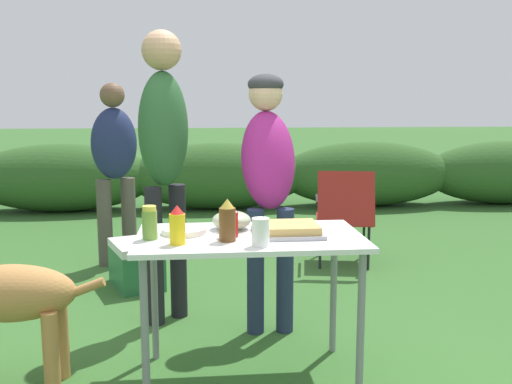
% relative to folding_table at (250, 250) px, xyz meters
% --- Properties ---
extents(ground_plane, '(60.00, 60.00, 0.00)m').
position_rel_folding_table_xyz_m(ground_plane, '(0.00, 0.00, -0.66)').
color(ground_plane, '#336028').
extents(shrub_hedge, '(14.40, 0.90, 0.87)m').
position_rel_folding_table_xyz_m(shrub_hedge, '(0.00, 4.74, -0.23)').
color(shrub_hedge, '#2D5623').
rests_on(shrub_hedge, ground).
extents(folding_table, '(1.10, 0.64, 0.74)m').
position_rel_folding_table_xyz_m(folding_table, '(0.00, 0.00, 0.00)').
color(folding_table, white).
rests_on(folding_table, ground).
extents(food_tray, '(0.33, 0.28, 0.06)m').
position_rel_folding_table_xyz_m(food_tray, '(0.19, -0.01, 0.10)').
color(food_tray, '#9E9EA3').
rests_on(food_tray, folding_table).
extents(plate_stack, '(0.22, 0.22, 0.03)m').
position_rel_folding_table_xyz_m(plate_stack, '(-0.32, 0.07, 0.09)').
color(plate_stack, white).
rests_on(plate_stack, folding_table).
extents(mixing_bowl, '(0.20, 0.20, 0.09)m').
position_rel_folding_table_xyz_m(mixing_bowl, '(-0.08, 0.14, 0.12)').
color(mixing_bowl, '#ADBC99').
rests_on(mixing_bowl, folding_table).
extents(paper_cup_stack, '(0.08, 0.08, 0.13)m').
position_rel_folding_table_xyz_m(paper_cup_stack, '(0.03, -0.22, 0.14)').
color(paper_cup_stack, white).
rests_on(paper_cup_stack, folding_table).
extents(relish_jar, '(0.07, 0.07, 0.16)m').
position_rel_folding_table_xyz_m(relish_jar, '(-0.48, -0.04, 0.16)').
color(relish_jar, olive).
rests_on(relish_jar, folding_table).
extents(beer_bottle, '(0.08, 0.08, 0.20)m').
position_rel_folding_table_xyz_m(beer_bottle, '(-0.11, -0.11, 0.17)').
color(beer_bottle, brown).
rests_on(beer_bottle, folding_table).
extents(mustard_bottle, '(0.07, 0.07, 0.18)m').
position_rel_folding_table_xyz_m(mustard_bottle, '(-0.34, -0.15, 0.16)').
color(mustard_bottle, yellow).
rests_on(mustard_bottle, folding_table).
extents(ketchup_bottle, '(0.07, 0.07, 0.16)m').
position_rel_folding_table_xyz_m(ketchup_bottle, '(-0.09, -0.02, 0.15)').
color(ketchup_bottle, red).
rests_on(ketchup_bottle, folding_table).
extents(standing_person_in_olive_jacket, '(0.33, 0.45, 1.55)m').
position_rel_folding_table_xyz_m(standing_person_in_olive_jacket, '(0.17, 0.69, 0.32)').
color(standing_person_in_olive_jacket, '#232D4C').
rests_on(standing_person_in_olive_jacket, ground).
extents(standing_person_in_navy_coat, '(0.47, 0.43, 1.55)m').
position_rel_folding_table_xyz_m(standing_person_in_navy_coat, '(-0.96, 2.19, 0.26)').
color(standing_person_in_navy_coat, '#4C473D').
rests_on(standing_person_in_navy_coat, ground).
extents(standing_person_in_red_jacket, '(0.41, 0.40, 1.81)m').
position_rel_folding_table_xyz_m(standing_person_in_red_jacket, '(-0.46, 0.83, 0.46)').
color(standing_person_in_red_jacket, black).
rests_on(standing_person_in_red_jacket, ground).
extents(camp_chair_green_behind_table, '(0.57, 0.67, 0.83)m').
position_rel_folding_table_xyz_m(camp_chair_green_behind_table, '(0.97, 1.91, -0.20)').
color(camp_chair_green_behind_table, maroon).
rests_on(camp_chair_green_behind_table, ground).
extents(cooler_box, '(0.47, 0.56, 0.34)m').
position_rel_folding_table_xyz_m(cooler_box, '(-0.73, 1.55, -0.49)').
color(cooler_box, '#286B3D').
rests_on(cooler_box, ground).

